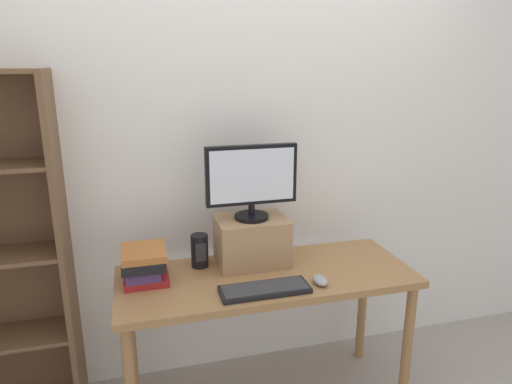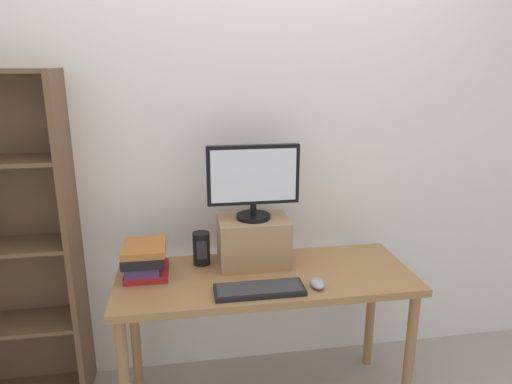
{
  "view_description": "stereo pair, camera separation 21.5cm",
  "coord_description": "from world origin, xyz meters",
  "px_view_note": "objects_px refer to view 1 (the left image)",
  "views": [
    {
      "loc": [
        -0.58,
        -1.94,
        1.74
      ],
      "look_at": [
        -0.04,
        0.06,
        1.15
      ],
      "focal_mm": 32.0,
      "sensor_mm": 36.0,
      "label": 1
    },
    {
      "loc": [
        -0.37,
        -1.99,
        1.74
      ],
      "look_at": [
        -0.04,
        0.06,
        1.15
      ],
      "focal_mm": 32.0,
      "sensor_mm": 36.0,
      "label": 2
    }
  ],
  "objects_px": {
    "desk": "(266,290)",
    "computer_monitor": "(252,179)",
    "riser_box": "(252,241)",
    "computer_mouse": "(320,280)",
    "desk_speaker": "(200,251)",
    "book_stack": "(144,264)",
    "keyboard": "(265,289)"
  },
  "relations": [
    {
      "from": "desk",
      "to": "computer_monitor",
      "type": "xyz_separation_m",
      "value": [
        -0.04,
        0.14,
        0.53
      ]
    },
    {
      "from": "riser_box",
      "to": "computer_mouse",
      "type": "height_order",
      "value": "riser_box"
    },
    {
      "from": "desk",
      "to": "computer_mouse",
      "type": "bearing_deg",
      "value": -38.89
    },
    {
      "from": "desk_speaker",
      "to": "book_stack",
      "type": "bearing_deg",
      "value": -162.76
    },
    {
      "from": "desk_speaker",
      "to": "keyboard",
      "type": "bearing_deg",
      "value": -55.03
    },
    {
      "from": "desk",
      "to": "book_stack",
      "type": "relative_size",
      "value": 5.87
    },
    {
      "from": "keyboard",
      "to": "desk_speaker",
      "type": "distance_m",
      "value": 0.42
    },
    {
      "from": "computer_mouse",
      "to": "desk_speaker",
      "type": "bearing_deg",
      "value": 146.49
    },
    {
      "from": "desk_speaker",
      "to": "computer_monitor",
      "type": "bearing_deg",
      "value": -6.54
    },
    {
      "from": "keyboard",
      "to": "computer_mouse",
      "type": "xyz_separation_m",
      "value": [
        0.27,
        0.01,
        0.01
      ]
    },
    {
      "from": "riser_box",
      "to": "computer_mouse",
      "type": "xyz_separation_m",
      "value": [
        0.25,
        -0.31,
        -0.1
      ]
    },
    {
      "from": "desk",
      "to": "riser_box",
      "type": "height_order",
      "value": "riser_box"
    },
    {
      "from": "desk",
      "to": "book_stack",
      "type": "xyz_separation_m",
      "value": [
        -0.58,
        0.08,
        0.17
      ]
    },
    {
      "from": "computer_monitor",
      "to": "computer_mouse",
      "type": "height_order",
      "value": "computer_monitor"
    },
    {
      "from": "desk",
      "to": "computer_mouse",
      "type": "height_order",
      "value": "computer_mouse"
    },
    {
      "from": "computer_monitor",
      "to": "computer_mouse",
      "type": "relative_size",
      "value": 4.36
    },
    {
      "from": "keyboard",
      "to": "desk_speaker",
      "type": "xyz_separation_m",
      "value": [
        -0.24,
        0.34,
        0.07
      ]
    },
    {
      "from": "riser_box",
      "to": "computer_monitor",
      "type": "xyz_separation_m",
      "value": [
        0.0,
        -0.0,
        0.32
      ]
    },
    {
      "from": "computer_monitor",
      "to": "book_stack",
      "type": "height_order",
      "value": "computer_monitor"
    },
    {
      "from": "computer_mouse",
      "to": "desk_speaker",
      "type": "distance_m",
      "value": 0.61
    },
    {
      "from": "book_stack",
      "to": "desk_speaker",
      "type": "height_order",
      "value": "desk_speaker"
    },
    {
      "from": "riser_box",
      "to": "desk_speaker",
      "type": "height_order",
      "value": "riser_box"
    },
    {
      "from": "desk",
      "to": "keyboard",
      "type": "xyz_separation_m",
      "value": [
        -0.06,
        -0.17,
        0.1
      ]
    },
    {
      "from": "desk_speaker",
      "to": "desk",
      "type": "bearing_deg",
      "value": -29.31
    },
    {
      "from": "riser_box",
      "to": "desk_speaker",
      "type": "bearing_deg",
      "value": 173.77
    },
    {
      "from": "riser_box",
      "to": "keyboard",
      "type": "bearing_deg",
      "value": -94.03
    },
    {
      "from": "desk",
      "to": "keyboard",
      "type": "distance_m",
      "value": 0.21
    },
    {
      "from": "riser_box",
      "to": "computer_mouse",
      "type": "distance_m",
      "value": 0.41
    },
    {
      "from": "computer_mouse",
      "to": "riser_box",
      "type": "bearing_deg",
      "value": 128.7
    },
    {
      "from": "computer_mouse",
      "to": "computer_monitor",
      "type": "bearing_deg",
      "value": 128.84
    },
    {
      "from": "computer_monitor",
      "to": "book_stack",
      "type": "xyz_separation_m",
      "value": [
        -0.54,
        -0.06,
        -0.36
      ]
    },
    {
      "from": "desk",
      "to": "computer_monitor",
      "type": "distance_m",
      "value": 0.55
    }
  ]
}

